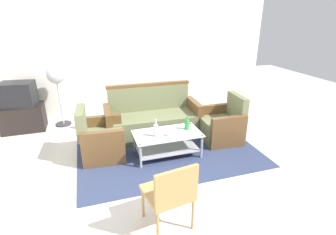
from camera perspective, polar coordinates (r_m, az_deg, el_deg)
The scene contains 14 objects.
ground_plane at distance 3.93m, azimuth 2.76°, elevation -12.99°, with size 14.00×14.00×0.00m, color beige.
wall_back at distance 6.23m, azimuth -7.12°, elevation 14.04°, with size 6.52×0.12×2.80m.
rug at distance 4.64m, azimuth -0.22°, elevation -6.94°, with size 3.03×2.17×0.01m, color #2D3856.
couch at distance 5.08m, azimuth -3.44°, elevation -0.39°, with size 1.82×0.78×0.96m.
armchair_left at distance 4.46m, azimuth -14.43°, elevation -4.85°, with size 0.75×0.81×0.85m.
armchair_right at distance 4.97m, azimuth 11.73°, elevation -1.71°, with size 0.73×0.79×0.85m.
coffee_table at distance 4.34m, azimuth -0.16°, elevation -5.10°, with size 1.10×0.60×0.40m.
bottle_clear at distance 4.14m, azimuth -2.66°, elevation -2.76°, with size 0.07×0.07×0.29m.
bottle_green at distance 4.40m, azimuth 4.15°, elevation -1.53°, with size 0.08×0.08×0.23m.
cup at distance 4.17m, azimuth 0.39°, elevation -3.41°, with size 0.08×0.08×0.10m, color silver.
tv_stand at distance 6.04m, azimuth -29.07°, elevation -0.10°, with size 0.80×0.50×0.52m, color black.
television at distance 5.90m, azimuth -29.96°, elevation 4.42°, with size 0.65×0.52×0.48m.
pedestal_fan at distance 5.76m, azimuth -23.22°, elevation 7.87°, with size 0.36×0.36×1.27m.
wicker_chair at distance 2.86m, azimuth 0.64°, elevation -15.89°, with size 0.55×0.55×0.84m.
Camera 1 is at (-1.15, -3.00, 2.25)m, focal length 27.87 mm.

